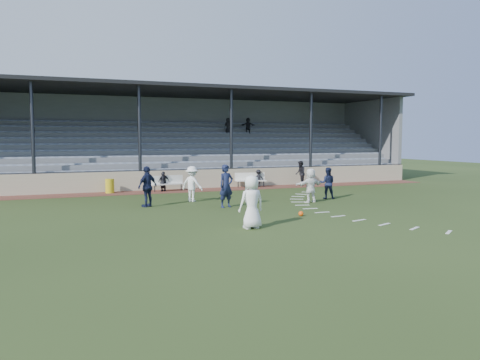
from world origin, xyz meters
The scene contains 19 objects.
ground centered at (0.00, 0.00, 0.00)m, with size 90.00×90.00×0.00m, color #283A17.
cinder_track centered at (0.00, 10.50, 0.01)m, with size 34.00×2.00×0.02m, color brown.
retaining_wall centered at (0.00, 11.55, 0.60)m, with size 34.00×0.18×1.20m, color #B4A88A.
bench_left centered at (-1.54, 10.58, 0.58)m, with size 2.04×0.73×0.95m.
bench_right centered at (4.04, 10.88, 0.58)m, with size 2.04×0.86×0.95m.
trash_bin centered at (-4.93, 10.84, 0.43)m, with size 0.51×0.51×0.82m, color gold.
football centered at (1.51, -0.53, 0.10)m, with size 0.21×0.21×0.21m, color #EB500D.
player_white_lead centered at (-1.43, -2.24, 0.95)m, with size 0.93×0.60×1.90m, color white.
player_navy_lead centered at (-0.51, 2.96, 1.00)m, with size 0.73×0.48×2.00m, color #151B3A.
player_navy_mid centered at (5.58, 3.95, 0.84)m, with size 0.81×0.63×1.67m, color #151B3A.
player_white_wing centered at (-1.43, 5.49, 0.90)m, with size 1.16×0.67×1.80m, color white.
player_navy_wing centered at (-3.88, 4.48, 0.96)m, with size 1.12×0.47×1.91m, color #151B3A.
player_white_back centered at (4.00, 3.01, 0.86)m, with size 1.60×0.51×1.72m, color white.
official centered at (7.62, 10.60, 0.86)m, with size 0.82×0.64×1.68m, color black.
sub_left_near centered at (-1.87, 10.50, 0.60)m, with size 0.42×0.28×1.15m, color black.
sub_left_far centered at (-1.77, 10.59, 0.62)m, with size 0.70×0.29×1.20m, color black.
sub_right centered at (4.56, 10.73, 0.59)m, with size 0.74×0.43×1.15m, color black.
grandstand centered at (0.01, 16.26, 2.20)m, with size 34.60×9.00×6.61m.
penalty_arc centered at (4.12, 0.00, 0.01)m, with size 3.89×14.63×0.01m.
Camera 1 is at (-7.85, -17.34, 3.17)m, focal length 35.00 mm.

